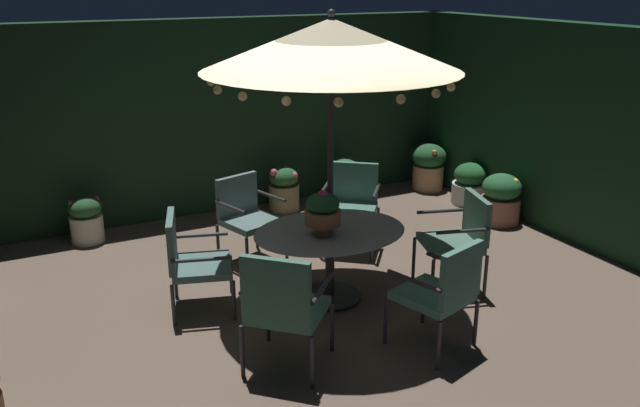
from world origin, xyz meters
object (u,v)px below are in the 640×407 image
object	(u,v)px
patio_dining_table	(330,245)
patio_chair_north	(283,304)
potted_plant_back_center	(284,188)
patio_chair_southwest	(190,257)
patio_chair_southeast	(351,200)
potted_plant_right_near	(428,165)
potted_plant_left_far	(470,184)
patio_umbrella	(331,45)
potted_plant_right_far	(86,219)
patio_chair_northeast	(443,289)
potted_plant_front_corner	(501,198)
centerpiece_planter	(323,210)
patio_chair_east	(460,234)
patio_chair_south	(246,212)
potted_plant_back_right	(344,179)

from	to	relation	value
patio_dining_table	patio_chair_north	xyz separation A→B (m)	(-0.92, -0.97, 0.03)
patio_dining_table	potted_plant_back_center	distance (m)	2.68
patio_chair_southwest	potted_plant_back_center	xyz separation A→B (m)	(1.93, 2.20, -0.23)
patio_chair_southeast	patio_dining_table	bearing A→B (deg)	-128.41
patio_chair_north	potted_plant_right_near	world-z (taller)	patio_chair_north
patio_chair_southwest	potted_plant_left_far	size ratio (longest dim) A/B	1.66
patio_umbrella	potted_plant_right_far	bearing A→B (deg)	126.17
patio_chair_southwest	potted_plant_right_far	size ratio (longest dim) A/B	1.66
patio_chair_northeast	potted_plant_right_near	bearing A→B (deg)	55.68
patio_dining_table	potted_plant_front_corner	xyz separation A→B (m)	(2.95, 0.89, -0.24)
centerpiece_planter	patio_chair_southeast	world-z (taller)	centerpiece_planter
patio_chair_north	patio_chair_east	size ratio (longest dim) A/B	1.07
patio_dining_table	patio_chair_east	distance (m)	1.33
patio_chair_northeast	patio_chair_east	bearing A→B (deg)	45.48
patio_chair_south	potted_plant_left_far	size ratio (longest dim) A/B	1.65
patio_umbrella	potted_plant_front_corner	xyz separation A→B (m)	(2.95, 0.89, -2.13)
patio_chair_north	potted_plant_right_near	distance (m)	5.21
potted_plant_right_near	potted_plant_back_right	bearing A→B (deg)	179.16
patio_chair_east	patio_chair_southeast	bearing A→B (deg)	107.51
patio_chair_north	potted_plant_left_far	bearing A→B (deg)	33.46
potted_plant_front_corner	potted_plant_back_right	xyz separation A→B (m)	(-1.41, 1.62, 0.01)
patio_chair_northeast	patio_chair_south	xyz separation A→B (m)	(-0.78, 2.54, -0.01)
centerpiece_planter	potted_plant_left_far	world-z (taller)	centerpiece_planter
potted_plant_left_far	potted_plant_right_near	xyz separation A→B (m)	(-0.14, 0.80, 0.09)
potted_plant_right_far	potted_plant_right_near	size ratio (longest dim) A/B	0.84
potted_plant_right_near	patio_chair_east	bearing A→B (deg)	-120.48
potted_plant_right_far	patio_chair_northeast	bearing A→B (deg)	-59.37
potted_plant_right_far	potted_plant_left_far	size ratio (longest dim) A/B	1.00
patio_chair_south	potted_plant_front_corner	distance (m)	3.36
patio_chair_southeast	patio_chair_southwest	xyz separation A→B (m)	(-2.10, -0.65, -0.05)
patio_chair_north	patio_chair_south	size ratio (longest dim) A/B	1.11
patio_dining_table	centerpiece_planter	size ratio (longest dim) A/B	3.42
patio_chair_southeast	potted_plant_back_center	distance (m)	1.58
potted_plant_left_far	patio_chair_south	bearing A→B (deg)	-173.08
patio_chair_north	patio_chair_northeast	distance (m)	1.35
patio_umbrella	potted_plant_left_far	distance (m)	4.15
potted_plant_front_corner	potted_plant_left_far	xyz separation A→B (m)	(0.16, 0.80, -0.05)
potted_plant_left_far	potted_plant_back_right	distance (m)	1.77
potted_plant_right_far	potted_plant_back_center	xyz separation A→B (m)	(2.57, -0.03, 0.02)
potted_plant_back_center	patio_chair_north	bearing A→B (deg)	-113.92
centerpiece_planter	patio_chair_southwest	world-z (taller)	centerpiece_planter
patio_chair_south	patio_chair_north	bearing A→B (deg)	-103.52
patio_chair_northeast	potted_plant_back_right	world-z (taller)	patio_chair_northeast
patio_chair_north	patio_chair_northeast	bearing A→B (deg)	-13.01
patio_umbrella	patio_chair_east	xyz separation A→B (m)	(1.27, -0.38, -1.88)
potted_plant_front_corner	centerpiece_planter	bearing A→B (deg)	-162.35
potted_plant_right_far	patio_chair_east	bearing A→B (deg)	-43.23
patio_chair_northeast	potted_plant_left_far	distance (m)	4.03
patio_chair_southwest	potted_plant_right_near	size ratio (longest dim) A/B	1.39
patio_umbrella	patio_chair_northeast	world-z (taller)	patio_umbrella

